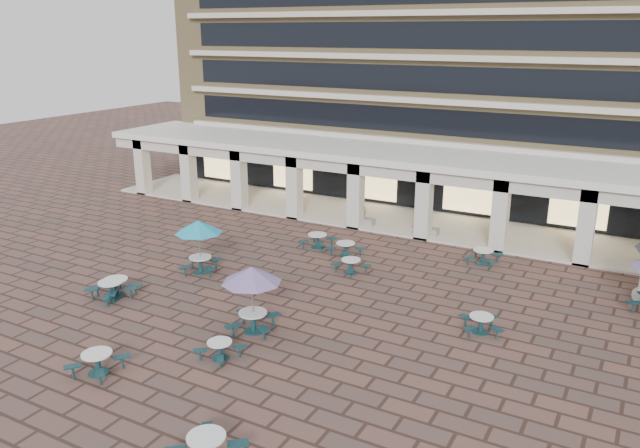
% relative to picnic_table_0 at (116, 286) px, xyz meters
% --- Properties ---
extents(ground, '(120.00, 120.00, 0.00)m').
position_rel_picnic_table_0_xyz_m(ground, '(7.02, 1.78, -0.48)').
color(ground, brown).
rests_on(ground, ground).
extents(apartment_building, '(40.00, 15.50, 25.20)m').
position_rel_picnic_table_0_xyz_m(apartment_building, '(7.02, 27.25, 12.12)').
color(apartment_building, tan).
rests_on(apartment_building, ground).
extents(retail_arcade, '(42.00, 6.60, 4.40)m').
position_rel_picnic_table_0_xyz_m(retail_arcade, '(7.02, 16.58, 2.52)').
color(retail_arcade, white).
rests_on(retail_arcade, ground).
extents(picnic_table_0, '(1.97, 1.97, 0.80)m').
position_rel_picnic_table_0_xyz_m(picnic_table_0, '(0.00, 0.00, 0.00)').
color(picnic_table_0, '#14353E').
rests_on(picnic_table_0, ground).
extents(picnic_table_1, '(1.90, 1.90, 0.78)m').
position_rel_picnic_table_0_xyz_m(picnic_table_1, '(4.42, -5.08, -0.01)').
color(picnic_table_1, '#14353E').
rests_on(picnic_table_1, ground).
extents(picnic_table_3, '(1.96, 1.96, 0.81)m').
position_rel_picnic_table_0_xyz_m(picnic_table_3, '(10.61, -6.91, 0.01)').
color(picnic_table_3, '#14353E').
rests_on(picnic_table_3, ground).
extents(picnic_table_4, '(2.27, 2.27, 2.63)m').
position_rel_picnic_table_0_xyz_m(picnic_table_4, '(1.50, 3.99, 1.75)').
color(picnic_table_4, '#14353E').
rests_on(picnic_table_4, ground).
extents(picnic_table_5, '(1.64, 1.64, 0.68)m').
position_rel_picnic_table_0_xyz_m(picnic_table_5, '(7.46, -2.25, -0.07)').
color(picnic_table_5, '#14353E').
rests_on(picnic_table_5, ground).
extents(picnic_table_6, '(2.33, 2.33, 2.69)m').
position_rel_picnic_table_0_xyz_m(picnic_table_6, '(7.31, 0.06, 1.81)').
color(picnic_table_6, '#14353E').
rests_on(picnic_table_6, ground).
extents(picnic_table_7, '(1.93, 1.93, 0.70)m').
position_rel_picnic_table_0_xyz_m(picnic_table_7, '(15.11, 4.29, -0.06)').
color(picnic_table_7, '#14353E').
rests_on(picnic_table_7, ground).
extents(picnic_table_8, '(2.04, 2.04, 0.81)m').
position_rel_picnic_table_0_xyz_m(picnic_table_8, '(0.06, -0.35, 0.00)').
color(picnic_table_8, '#14353E').
rests_on(picnic_table_8, ground).
extents(picnic_table_9, '(1.95, 1.95, 0.74)m').
position_rel_picnic_table_0_xyz_m(picnic_table_9, '(6.62, 9.45, -0.03)').
color(picnic_table_9, '#14353E').
rests_on(picnic_table_9, ground).
extents(picnic_table_10, '(1.90, 1.90, 0.70)m').
position_rel_picnic_table_0_xyz_m(picnic_table_10, '(7.91, 7.46, -0.06)').
color(picnic_table_10, '#14353E').
rests_on(picnic_table_10, ground).
extents(picnic_table_12, '(1.76, 1.76, 0.76)m').
position_rel_picnic_table_0_xyz_m(picnic_table_12, '(4.69, 9.92, -0.02)').
color(picnic_table_12, '#14353E').
rests_on(picnic_table_12, ground).
extents(picnic_table_13, '(1.79, 1.79, 0.76)m').
position_rel_picnic_table_0_xyz_m(picnic_table_13, '(13.20, 11.78, -0.02)').
color(picnic_table_13, '#14353E').
rests_on(picnic_table_13, ground).
extents(planter_left, '(1.50, 0.78, 1.30)m').
position_rel_picnic_table_0_xyz_m(planter_left, '(5.14, 14.68, 0.06)').
color(planter_left, gray).
rests_on(planter_left, ground).
extents(planter_right, '(1.50, 0.72, 1.22)m').
position_rel_picnic_table_0_xyz_m(planter_right, '(9.12, 14.68, -0.00)').
color(planter_right, gray).
rests_on(planter_right, ground).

